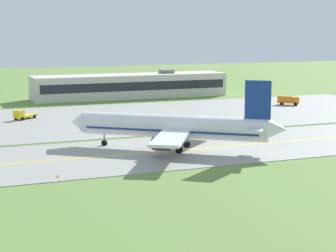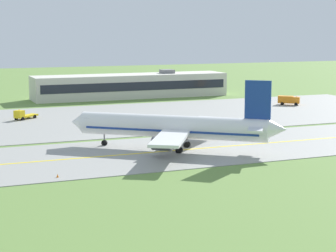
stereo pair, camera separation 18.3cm
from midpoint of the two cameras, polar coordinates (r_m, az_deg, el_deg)
The scene contains 10 objects.
ground_plane at distance 107.51m, azimuth 2.25°, elevation -2.25°, with size 500.00×500.00×0.00m, color olive.
taxiway_strip at distance 107.50m, azimuth 2.25°, elevation -2.22°, with size 240.00×28.00×0.10m, color gray.
apron_pad at distance 149.52m, azimuth -0.91°, elevation 0.97°, with size 140.00×52.00×0.10m, color gray.
taxiway_centreline at distance 107.49m, azimuth 2.25°, elevation -2.19°, with size 220.00×0.60×0.01m, color yellow.
airplane_lead at distance 106.41m, azimuth 0.71°, elevation -0.10°, with size 33.15×29.40×12.70m.
service_truck_baggage at distance 174.42m, azimuth 11.33°, elevation 2.44°, with size 5.93×5.40×2.60m.
service_truck_fuel at distance 146.92m, azimuth -13.48°, elevation 1.02°, with size 6.27×5.62×2.59m.
terminal_building at distance 191.13m, azimuth -3.48°, elevation 3.80°, with size 61.58×12.25×8.49m.
traffic_cone_near_edge at distance 125.77m, azimuth 6.52°, elevation -0.51°, with size 0.44×0.44×0.60m, color orange.
traffic_cone_mid_edge at distance 88.48m, azimuth -10.31°, elevation -4.65°, with size 0.44×0.44×0.60m, color orange.
Camera 2 is at (-43.57, -96.01, 21.00)m, focal length 64.65 mm.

